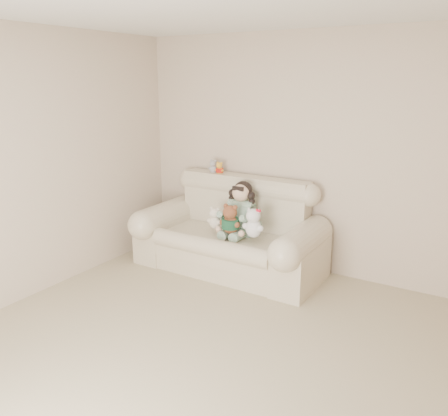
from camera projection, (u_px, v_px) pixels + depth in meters
The scene contains 9 objects.
floor at pixel (192, 392), 3.23m from camera, with size 5.00×5.00×0.00m, color tan.
wall_back at pixel (326, 157), 4.93m from camera, with size 4.50×4.50×0.00m, color beige.
sofa at pixel (229, 226), 5.18m from camera, with size 2.10×0.95×1.03m, color beige, non-canonical shape.
seated_child at pixel (241, 208), 5.13m from camera, with size 0.37×0.45×0.61m, color #266841, non-canonical shape.
brown_teddy at pixel (230, 216), 4.95m from camera, with size 0.24×0.19×0.38m, color brown, non-canonical shape.
white_cat at pixel (254, 220), 4.82m from camera, with size 0.24×0.19×0.38m, color white, non-canonical shape.
cream_teddy at pixel (215, 216), 5.11m from camera, with size 0.19×0.14×0.29m, color white, non-canonical shape.
yellow_mini_bear at pixel (220, 167), 5.47m from camera, with size 0.11×0.09×0.18m, color yellow, non-canonical shape.
grey_mini_plush at pixel (213, 165), 5.52m from camera, with size 0.13×0.10×0.20m, color #AFB0B6, non-canonical shape.
Camera 1 is at (1.63, -2.24, 2.11)m, focal length 37.21 mm.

